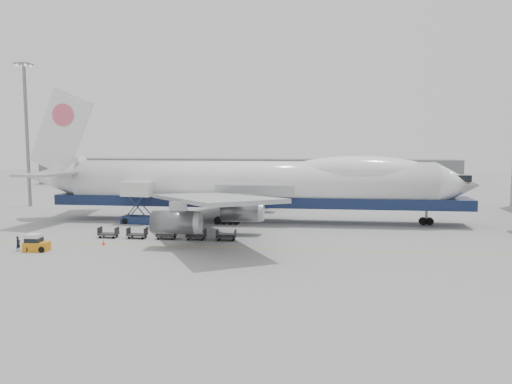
# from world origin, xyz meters

# --- Properties ---
(ground) EXTENTS (260.00, 260.00, 0.00)m
(ground) POSITION_xyz_m (0.00, 0.00, 0.00)
(ground) COLOR gray
(ground) RESTS_ON ground
(apron_line) EXTENTS (60.00, 0.15, 0.01)m
(apron_line) POSITION_xyz_m (0.00, -6.00, 0.01)
(apron_line) COLOR gold
(apron_line) RESTS_ON ground
(hangar) EXTENTS (110.00, 8.00, 7.00)m
(hangar) POSITION_xyz_m (-10.00, 70.00, 3.50)
(hangar) COLOR slate
(hangar) RESTS_ON ground
(floodlight_mast) EXTENTS (2.40, 2.40, 25.43)m
(floodlight_mast) POSITION_xyz_m (-42.00, 24.00, 14.27)
(floodlight_mast) COLOR slate
(floodlight_mast) RESTS_ON ground
(airliner) EXTENTS (67.00, 55.30, 19.98)m
(airliner) POSITION_xyz_m (0.64, 12.00, 5.62)
(airliner) COLOR white
(airliner) RESTS_ON ground
(catering_truck) EXTENTS (4.99, 3.69, 6.05)m
(catering_truck) POSITION_xyz_m (-15.83, 8.52, 3.43)
(catering_truck) COLOR #1A284E
(catering_truck) RESTS_ON ground
(baggage_tug) EXTENTS (2.63, 1.52, 1.87)m
(baggage_tug) POSITION_xyz_m (-20.48, -10.33, 0.83)
(baggage_tug) COLOR orange
(baggage_tug) RESTS_ON ground
(ground_worker) EXTENTS (0.45, 0.63, 1.62)m
(ground_worker) POSITION_xyz_m (-22.37, -10.52, 0.81)
(ground_worker) COLOR black
(ground_worker) RESTS_ON ground
(traffic_cone) EXTENTS (0.41, 0.41, 0.60)m
(traffic_cone) POSITION_xyz_m (-14.53, -6.46, 0.28)
(traffic_cone) COLOR #FF470D
(traffic_cone) RESTS_ON ground
(dolly_0) EXTENTS (2.30, 1.35, 1.30)m
(dolly_0) POSITION_xyz_m (-15.77, -2.22, 0.53)
(dolly_0) COLOR #2D2D30
(dolly_0) RESTS_ON ground
(dolly_1) EXTENTS (2.30, 1.35, 1.30)m
(dolly_1) POSITION_xyz_m (-12.09, -2.22, 0.53)
(dolly_1) COLOR #2D2D30
(dolly_1) RESTS_ON ground
(dolly_2) EXTENTS (2.30, 1.35, 1.30)m
(dolly_2) POSITION_xyz_m (-8.41, -2.22, 0.53)
(dolly_2) COLOR #2D2D30
(dolly_2) RESTS_ON ground
(dolly_3) EXTENTS (2.30, 1.35, 1.30)m
(dolly_3) POSITION_xyz_m (-4.73, -2.22, 0.53)
(dolly_3) COLOR #2D2D30
(dolly_3) RESTS_ON ground
(dolly_4) EXTENTS (2.30, 1.35, 1.30)m
(dolly_4) POSITION_xyz_m (-1.05, -2.22, 0.53)
(dolly_4) COLOR #2D2D30
(dolly_4) RESTS_ON ground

